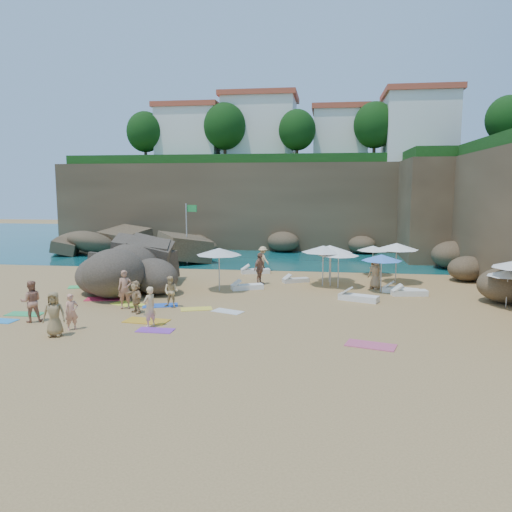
# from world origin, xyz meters

# --- Properties ---
(ground) EXTENTS (120.00, 120.00, 0.00)m
(ground) POSITION_xyz_m (0.00, 0.00, 0.00)
(ground) COLOR tan
(ground) RESTS_ON ground
(seawater) EXTENTS (120.00, 120.00, 0.00)m
(seawater) POSITION_xyz_m (0.00, 30.00, 0.00)
(seawater) COLOR #0C4751
(seawater) RESTS_ON ground
(cliff_back) EXTENTS (44.00, 8.00, 8.00)m
(cliff_back) POSITION_xyz_m (2.00, 25.00, 4.00)
(cliff_back) COLOR brown
(cliff_back) RESTS_ON ground
(cliff_corner) EXTENTS (10.00, 12.00, 8.00)m
(cliff_corner) POSITION_xyz_m (17.00, 20.00, 4.00)
(cliff_corner) COLOR brown
(cliff_corner) RESTS_ON ground
(rock_promontory) EXTENTS (12.00, 7.00, 2.00)m
(rock_promontory) POSITION_xyz_m (-11.00, 16.00, 0.00)
(rock_promontory) COLOR brown
(rock_promontory) RESTS_ON ground
(clifftop_buildings) EXTENTS (28.48, 9.48, 7.00)m
(clifftop_buildings) POSITION_xyz_m (2.96, 25.79, 11.24)
(clifftop_buildings) COLOR white
(clifftop_buildings) RESTS_ON cliff_back
(clifftop_trees) EXTENTS (35.60, 23.82, 4.40)m
(clifftop_trees) POSITION_xyz_m (4.78, 19.52, 11.26)
(clifftop_trees) COLOR #11380F
(clifftop_trees) RESTS_ON ground
(marina_masts) EXTENTS (3.10, 0.10, 6.00)m
(marina_masts) POSITION_xyz_m (-16.50, 30.00, 3.00)
(marina_masts) COLOR white
(marina_masts) RESTS_ON ground
(rock_outcrop) EXTENTS (8.61, 7.47, 2.90)m
(rock_outcrop) POSITION_xyz_m (-3.74, 2.47, 0.00)
(rock_outcrop) COLOR brown
(rock_outcrop) RESTS_ON ground
(flag_pole) EXTENTS (0.89, 0.22, 4.57)m
(flag_pole) POSITION_xyz_m (-4.59, 12.71, 2.92)
(flag_pole) COLOR silver
(flag_pole) RESTS_ON ground
(parasol_0) EXTENTS (2.55, 2.55, 2.41)m
(parasol_0) POSITION_xyz_m (5.69, 5.01, 2.21)
(parasol_0) COLOR silver
(parasol_0) RESTS_ON ground
(parasol_1) EXTENTS (2.09, 2.09, 1.98)m
(parasol_1) POSITION_xyz_m (8.92, 9.12, 1.82)
(parasol_1) COLOR silver
(parasol_1) RESTS_ON ground
(parasol_2) EXTENTS (2.36, 2.36, 2.24)m
(parasol_2) POSITION_xyz_m (6.58, 4.76, 2.05)
(parasol_2) COLOR silver
(parasol_2) RESTS_ON ground
(parasol_3) EXTENTS (2.41, 2.41, 2.27)m
(parasol_3) POSITION_xyz_m (6.09, 6.42, 2.09)
(parasol_3) COLOR silver
(parasol_3) RESTS_ON ground
(parasol_4) EXTENTS (2.60, 2.60, 2.46)m
(parasol_4) POSITION_xyz_m (10.07, 6.55, 2.26)
(parasol_4) COLOR silver
(parasol_4) RESTS_ON ground
(parasol_5) EXTENTS (2.57, 2.57, 2.43)m
(parasol_5) POSITION_xyz_m (-0.07, 2.87, 2.23)
(parasol_5) COLOR silver
(parasol_5) RESTS_ON ground
(parasol_7) EXTENTS (2.52, 2.52, 2.38)m
(parasol_7) POSITION_xyz_m (6.14, 5.17, 2.19)
(parasol_7) COLOR silver
(parasol_7) RESTS_ON ground
(parasol_8) EXTENTS (1.96, 1.96, 1.85)m
(parasol_8) POSITION_xyz_m (14.54, 0.87, 1.70)
(parasol_8) COLOR silver
(parasol_8) RESTS_ON ground
(parasol_10) EXTENTS (2.23, 2.23, 2.11)m
(parasol_10) POSITION_xyz_m (8.91, 3.80, 1.94)
(parasol_10) COLOR silver
(parasol_10) RESTS_ON ground
(lounger_0) EXTENTS (1.91, 1.29, 0.28)m
(lounger_0) POSITION_xyz_m (1.43, 3.45, 0.14)
(lounger_0) COLOR white
(lounger_0) RESTS_ON ground
(lounger_1) EXTENTS (2.04, 1.15, 0.30)m
(lounger_1) POSITION_xyz_m (1.14, 8.80, 0.15)
(lounger_1) COLOR white
(lounger_1) RESTS_ON ground
(lounger_2) EXTENTS (1.70, 1.19, 0.25)m
(lounger_2) POSITION_xyz_m (4.05, 5.98, 0.13)
(lounger_2) COLOR silver
(lounger_2) RESTS_ON ground
(lounger_3) EXTENTS (2.11, 1.37, 0.31)m
(lounger_3) POSITION_xyz_m (7.56, 1.37, 0.16)
(lounger_3) COLOR white
(lounger_3) RESTS_ON ground
(lounger_4) EXTENTS (1.99, 1.22, 0.29)m
(lounger_4) POSITION_xyz_m (9.96, 3.63, 0.15)
(lounger_4) COLOR white
(lounger_4) RESTS_ON ground
(lounger_5) EXTENTS (1.97, 0.90, 0.30)m
(lounger_5) POSITION_xyz_m (10.35, 3.08, 0.15)
(lounger_5) COLOR white
(lounger_5) RESTS_ON ground
(towel_2) EXTENTS (1.99, 1.16, 0.03)m
(towel_2) POSITION_xyz_m (-1.84, -3.95, 0.02)
(towel_2) COLOR gold
(towel_2) RESTS_ON ground
(towel_3) EXTENTS (1.64, 0.85, 0.03)m
(towel_3) POSITION_xyz_m (-7.80, -3.56, 0.01)
(towel_3) COLOR green
(towel_3) RESTS_ON ground
(towel_4) EXTENTS (1.93, 1.47, 0.03)m
(towel_4) POSITION_xyz_m (-3.84, -1.06, 0.02)
(towel_4) COLOR #F9FF43
(towel_4) RESTS_ON ground
(towel_5) EXTENTS (1.62, 1.22, 0.03)m
(towel_5) POSITION_xyz_m (1.34, -1.79, 0.01)
(towel_5) COLOR silver
(towel_5) RESTS_ON ground
(towel_6) EXTENTS (1.51, 0.78, 0.03)m
(towel_6) POSITION_xyz_m (-0.98, -5.26, 0.01)
(towel_6) COLOR purple
(towel_6) RESTS_ON ground
(towel_7) EXTENTS (1.97, 1.27, 0.03)m
(towel_7) POSITION_xyz_m (-5.61, -0.09, 0.02)
(towel_7) COLOR #E02747
(towel_7) RESTS_ON ground
(towel_8) EXTENTS (1.87, 1.33, 0.03)m
(towel_8) POSITION_xyz_m (-2.19, -1.10, 0.01)
(towel_8) COLOR blue
(towel_8) RESTS_ON ground
(towel_9) EXTENTS (1.97, 1.36, 0.03)m
(towel_9) POSITION_xyz_m (7.55, -6.02, 0.02)
(towel_9) COLOR #CB4F72
(towel_9) RESTS_ON ground
(towel_11) EXTENTS (1.99, 1.46, 0.03)m
(towel_11) POSITION_xyz_m (-8.13, 2.81, 0.02)
(towel_11) COLOR #38C65D
(towel_11) RESTS_ON ground
(towel_12) EXTENTS (1.65, 1.18, 0.03)m
(towel_12) POSITION_xyz_m (-0.25, -1.51, 0.01)
(towel_12) COLOR yellow
(towel_12) RESTS_ON ground
(person_stand_0) EXTENTS (0.64, 0.64, 1.50)m
(person_stand_0) POSITION_xyz_m (-4.38, -5.63, 0.75)
(person_stand_0) COLOR tan
(person_stand_0) RESTS_ON ground
(person_stand_1) EXTENTS (1.11, 1.03, 1.81)m
(person_stand_1) POSITION_xyz_m (-6.72, -4.71, 0.91)
(person_stand_1) COLOR #B17458
(person_stand_1) RESTS_ON ground
(person_stand_2) EXTENTS (1.11, 1.13, 1.74)m
(person_stand_2) POSITION_xyz_m (1.54, 9.72, 0.87)
(person_stand_2) COLOR #EFC488
(person_stand_2) RESTS_ON ground
(person_stand_3) EXTENTS (0.87, 1.22, 1.93)m
(person_stand_3) POSITION_xyz_m (1.94, 4.93, 0.96)
(person_stand_3) COLOR #96634B
(person_stand_3) RESTS_ON ground
(person_stand_4) EXTENTS (1.01, 1.04, 1.92)m
(person_stand_4) POSITION_xyz_m (8.69, 4.70, 0.96)
(person_stand_4) COLOR tan
(person_stand_4) RESTS_ON ground
(person_stand_5) EXTENTS (1.52, 0.55, 1.61)m
(person_stand_5) POSITION_xyz_m (-7.73, 5.65, 0.80)
(person_stand_5) COLOR #C97464
(person_stand_5) RESTS_ON ground
(person_stand_6) EXTENTS (0.65, 0.74, 1.71)m
(person_stand_6) POSITION_xyz_m (-1.39, -4.74, 0.86)
(person_stand_6) COLOR #F4C78A
(person_stand_6) RESTS_ON ground
(person_lie_2) EXTENTS (1.27, 1.89, 0.46)m
(person_lie_2) POSITION_xyz_m (-4.59, -6.57, 0.23)
(person_lie_2) COLOR olive
(person_lie_2) RESTS_ON ground
(person_lie_3) EXTENTS (2.04, 2.05, 0.40)m
(person_lie_3) POSITION_xyz_m (-2.82, -2.66, 0.20)
(person_lie_3) COLOR tan
(person_lie_3) RESTS_ON ground
(person_lie_4) EXTENTS (1.26, 1.94, 0.44)m
(person_lie_4) POSITION_xyz_m (-3.66, -1.87, 0.22)
(person_lie_4) COLOR #A87054
(person_lie_4) RESTS_ON ground
(person_lie_5) EXTENTS (0.88, 1.57, 0.57)m
(person_lie_5) POSITION_xyz_m (-1.53, -1.37, 0.29)
(person_lie_5) COLOR #D6B27A
(person_lie_5) RESTS_ON ground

